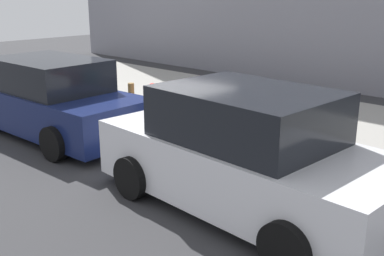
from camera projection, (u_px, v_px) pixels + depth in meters
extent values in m
plane|color=#333335|center=(160.00, 130.00, 10.30)|extent=(40.00, 40.00, 0.00)
cube|color=#9E9B93|center=(232.00, 107.00, 12.01)|extent=(18.00, 5.00, 0.14)
cube|color=red|center=(335.00, 142.00, 8.03)|extent=(0.47, 0.25, 0.62)
cube|color=black|center=(335.00, 142.00, 8.03)|extent=(0.47, 0.06, 0.64)
cylinder|color=gray|center=(348.00, 126.00, 7.81)|extent=(0.02, 0.02, 0.04)
cylinder|color=gray|center=(326.00, 121.00, 8.06)|extent=(0.02, 0.02, 0.04)
cylinder|color=black|center=(337.00, 122.00, 7.93)|extent=(0.40, 0.04, 0.02)
cylinder|color=black|center=(345.00, 160.00, 7.99)|extent=(0.04, 0.02, 0.04)
cylinder|color=black|center=(323.00, 155.00, 8.24)|extent=(0.04, 0.02, 0.04)
cube|color=#59601E|center=(306.00, 140.00, 8.31)|extent=(0.35, 0.25, 0.51)
cube|color=black|center=(306.00, 140.00, 8.31)|extent=(0.35, 0.05, 0.52)
cylinder|color=gray|center=(315.00, 122.00, 8.11)|extent=(0.02, 0.02, 0.19)
cylinder|color=gray|center=(300.00, 119.00, 8.30)|extent=(0.02, 0.02, 0.19)
cylinder|color=black|center=(308.00, 116.00, 8.18)|extent=(0.28, 0.03, 0.02)
cylinder|color=black|center=(312.00, 154.00, 8.28)|extent=(0.04, 0.02, 0.04)
cylinder|color=black|center=(298.00, 151.00, 8.47)|extent=(0.04, 0.02, 0.04)
cube|color=maroon|center=(284.00, 129.00, 8.59)|extent=(0.39, 0.25, 0.74)
cube|color=black|center=(284.00, 129.00, 8.59)|extent=(0.40, 0.05, 0.75)
cylinder|color=gray|center=(293.00, 104.00, 8.34)|extent=(0.02, 0.02, 0.24)
cylinder|color=gray|center=(278.00, 102.00, 8.56)|extent=(0.02, 0.02, 0.24)
cylinder|color=black|center=(286.00, 97.00, 8.41)|extent=(0.33, 0.03, 0.02)
cylinder|color=black|center=(291.00, 149.00, 8.57)|extent=(0.04, 0.02, 0.04)
cylinder|color=black|center=(275.00, 145.00, 8.80)|extent=(0.04, 0.02, 0.04)
cube|color=#0F606B|center=(262.00, 122.00, 9.00)|extent=(0.51, 0.29, 0.76)
cube|color=black|center=(262.00, 122.00, 9.00)|extent=(0.50, 0.09, 0.78)
cylinder|color=gray|center=(272.00, 103.00, 8.73)|extent=(0.02, 0.02, 0.04)
cylinder|color=gray|center=(255.00, 100.00, 9.04)|extent=(0.02, 0.02, 0.04)
cylinder|color=black|center=(263.00, 100.00, 8.88)|extent=(0.43, 0.07, 0.02)
cylinder|color=black|center=(270.00, 142.00, 8.94)|extent=(0.05, 0.02, 0.04)
cylinder|color=black|center=(253.00, 137.00, 9.26)|extent=(0.05, 0.02, 0.04)
cube|color=#9EA0A8|center=(239.00, 117.00, 9.40)|extent=(0.50, 0.19, 0.74)
cube|color=black|center=(239.00, 117.00, 9.40)|extent=(0.51, 0.04, 0.75)
cylinder|color=gray|center=(248.00, 93.00, 9.11)|extent=(0.02, 0.02, 0.29)
cylinder|color=gray|center=(231.00, 90.00, 9.40)|extent=(0.02, 0.02, 0.29)
cylinder|color=black|center=(239.00, 85.00, 9.21)|extent=(0.44, 0.03, 0.02)
cylinder|color=black|center=(247.00, 135.00, 9.35)|extent=(0.04, 0.02, 0.04)
cylinder|color=black|center=(229.00, 131.00, 9.64)|extent=(0.04, 0.02, 0.04)
cube|color=black|center=(214.00, 113.00, 9.69)|extent=(0.43, 0.20, 0.73)
cube|color=black|center=(214.00, 113.00, 9.69)|extent=(0.43, 0.05, 0.75)
cylinder|color=gray|center=(221.00, 91.00, 9.43)|extent=(0.02, 0.02, 0.24)
cylinder|color=gray|center=(208.00, 88.00, 9.68)|extent=(0.02, 0.02, 0.24)
cylinder|color=black|center=(214.00, 84.00, 9.52)|extent=(0.36, 0.04, 0.02)
cylinder|color=black|center=(220.00, 131.00, 9.66)|extent=(0.04, 0.02, 0.04)
cylinder|color=black|center=(207.00, 127.00, 9.92)|extent=(0.04, 0.02, 0.04)
cube|color=navy|center=(194.00, 110.00, 10.07)|extent=(0.49, 0.20, 0.68)
cube|color=black|center=(194.00, 110.00, 10.07)|extent=(0.50, 0.04, 0.69)
cylinder|color=gray|center=(202.00, 95.00, 9.82)|extent=(0.02, 0.02, 0.04)
cylinder|color=gray|center=(187.00, 92.00, 10.11)|extent=(0.02, 0.02, 0.04)
cylinder|color=black|center=(194.00, 92.00, 9.96)|extent=(0.43, 0.03, 0.02)
cylinder|color=black|center=(202.00, 126.00, 10.01)|extent=(0.04, 0.02, 0.04)
cylinder|color=black|center=(187.00, 122.00, 10.30)|extent=(0.04, 0.02, 0.04)
cube|color=red|center=(175.00, 109.00, 10.47)|extent=(0.49, 0.25, 0.51)
cube|color=black|center=(175.00, 109.00, 10.47)|extent=(0.48, 0.07, 0.52)
cylinder|color=gray|center=(181.00, 98.00, 10.25)|extent=(0.02, 0.02, 0.04)
cylinder|color=gray|center=(169.00, 95.00, 10.54)|extent=(0.02, 0.02, 0.04)
cylinder|color=black|center=(175.00, 96.00, 10.39)|extent=(0.41, 0.05, 0.02)
cylinder|color=black|center=(182.00, 121.00, 10.39)|extent=(0.05, 0.02, 0.04)
cylinder|color=black|center=(169.00, 117.00, 10.69)|extent=(0.05, 0.02, 0.04)
cylinder|color=red|center=(153.00, 101.00, 11.06)|extent=(0.20, 0.20, 0.56)
sphere|color=red|center=(152.00, 88.00, 10.97)|extent=(0.21, 0.21, 0.21)
cylinder|color=red|center=(148.00, 99.00, 11.16)|extent=(0.09, 0.10, 0.09)
cylinder|color=red|center=(157.00, 101.00, 10.96)|extent=(0.09, 0.10, 0.09)
cylinder|color=brown|center=(131.00, 96.00, 11.35)|extent=(0.15, 0.15, 0.66)
cube|color=silver|center=(245.00, 168.00, 6.46)|extent=(4.46, 2.04, 0.84)
cube|color=black|center=(247.00, 114.00, 6.24)|extent=(2.35, 1.80, 0.69)
cylinder|color=black|center=(132.00, 177.00, 6.86)|extent=(0.65, 0.25, 0.64)
cylinder|color=black|center=(219.00, 149.00, 8.10)|extent=(0.65, 0.25, 0.64)
cylinder|color=black|center=(286.00, 249.00, 4.98)|extent=(0.65, 0.25, 0.64)
cylinder|color=black|center=(369.00, 197.00, 6.22)|extent=(0.65, 0.25, 0.64)
cube|color=#141E4C|center=(51.00, 108.00, 9.83)|extent=(4.69, 1.96, 0.79)
cube|color=black|center=(49.00, 74.00, 9.63)|extent=(2.47, 1.72, 0.65)
cylinder|color=black|center=(51.00, 102.00, 11.45)|extent=(0.65, 0.25, 0.64)
cylinder|color=black|center=(54.00, 144.00, 8.36)|extent=(0.65, 0.25, 0.64)
cylinder|color=black|center=(129.00, 123.00, 9.64)|extent=(0.65, 0.25, 0.64)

